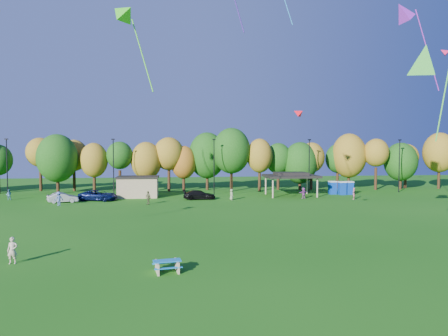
{
  "coord_description": "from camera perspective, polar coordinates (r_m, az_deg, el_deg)",
  "views": [
    {
      "loc": [
        -3.71,
        -24.66,
        7.65
      ],
      "look_at": [
        -0.22,
        6.0,
        6.09
      ],
      "focal_mm": 32.0,
      "sensor_mm": 36.0,
      "label": 1
    }
  ],
  "objects": [
    {
      "name": "far_person_3",
      "position": [
        58.48,
        1.08,
        -3.81
      ],
      "size": [
        0.72,
        0.91,
        1.64
      ],
      "primitive_type": "imported",
      "rotation": [
        0.0,
        0.0,
        1.84
      ],
      "color": "gray",
      "rests_on": "ground"
    },
    {
      "name": "tree_line",
      "position": [
        70.25,
        -4.29,
        1.48
      ],
      "size": [
        93.57,
        10.55,
        11.15
      ],
      "color": "black",
      "rests_on": "ground"
    },
    {
      "name": "car_a",
      "position": [
        62.58,
        -22.27,
        -3.73
      ],
      "size": [
        4.12,
        2.48,
        1.31
      ],
      "primitive_type": "imported",
      "rotation": [
        0.0,
        0.0,
        1.83
      ],
      "color": "#BBBBBB",
      "rests_on": "ground"
    },
    {
      "name": "picnic_table",
      "position": [
        25.5,
        -8.13,
        -13.58
      ],
      "size": [
        1.91,
        1.67,
        0.73
      ],
      "rotation": [
        0.0,
        0.0,
        0.17
      ],
      "color": "tan",
      "rests_on": "ground"
    },
    {
      "name": "kite_12",
      "position": [
        35.53,
        26.5,
        13.84
      ],
      "size": [
        3.14,
        5.18,
        8.11
      ],
      "color": "#5CF356"
    },
    {
      "name": "car_c",
      "position": [
        60.74,
        -17.49,
        -3.74
      ],
      "size": [
        6.03,
        4.06,
        1.54
      ],
      "primitive_type": "imported",
      "rotation": [
        0.0,
        0.0,
        1.27
      ],
      "color": "#0B1645",
      "rests_on": "ground"
    },
    {
      "name": "car_d",
      "position": [
        59.32,
        -3.55,
        -3.84
      ],
      "size": [
        4.78,
        2.05,
        1.37
      ],
      "primitive_type": "imported",
      "rotation": [
        0.0,
        0.0,
        1.6
      ],
      "color": "black",
      "rests_on": "ground"
    },
    {
      "name": "far_person_5",
      "position": [
        66.63,
        -28.39,
        -3.38
      ],
      "size": [
        0.86,
        0.74,
        1.54
      ],
      "primitive_type": "imported",
      "rotation": [
        0.0,
        0.0,
        3.38
      ],
      "color": "#518EB3",
      "rests_on": "ground"
    },
    {
      "name": "utility_building",
      "position": [
        63.26,
        -12.17,
        -2.61
      ],
      "size": [
        6.3,
        4.3,
        3.25
      ],
      "color": "tan",
      "rests_on": "ground"
    },
    {
      "name": "kite_14",
      "position": [
        56.48,
        28.87,
        14.33
      ],
      "size": [
        1.64,
        1.56,
        1.32
      ],
      "color": "#F31C52"
    },
    {
      "name": "kite_8",
      "position": [
        43.95,
        24.28,
        19.62
      ],
      "size": [
        5.19,
        2.17,
        8.67
      ],
      "color": "#AF28D5"
    },
    {
      "name": "kite_9",
      "position": [
        36.09,
        10.41,
        7.77
      ],
      "size": [
        1.26,
        1.2,
        1.03
      ],
      "color": "#FF0E1E"
    },
    {
      "name": "lamp_posts",
      "position": [
        64.97,
        -1.43,
        0.48
      ],
      "size": [
        64.5,
        0.25,
        9.09
      ],
      "color": "black",
      "rests_on": "ground"
    },
    {
      "name": "far_person_2",
      "position": [
        61.38,
        11.29,
        -3.53
      ],
      "size": [
        1.61,
        1.09,
        1.66
      ],
      "primitive_type": "imported",
      "rotation": [
        0.0,
        0.0,
        3.57
      ],
      "color": "#A846A6",
      "rests_on": "ground"
    },
    {
      "name": "ground",
      "position": [
        26.08,
        2.04,
        -14.16
      ],
      "size": [
        160.0,
        160.0,
        0.0
      ],
      "primitive_type": "plane",
      "color": "#19600F",
      "rests_on": "ground"
    },
    {
      "name": "car_b",
      "position": [
        60.11,
        -21.96,
        -3.99
      ],
      "size": [
        4.22,
        2.35,
        1.32
      ],
      "primitive_type": "imported",
      "rotation": [
        0.0,
        0.0,
        1.82
      ],
      "color": "#AAABB0",
      "rests_on": "ground"
    },
    {
      "name": "kite_flyer",
      "position": [
        30.25,
        -27.98,
        -10.36
      ],
      "size": [
        0.66,
        0.44,
        1.77
      ],
      "primitive_type": "imported",
      "rotation": [
        0.0,
        0.0,
        0.02
      ],
      "color": "beige",
      "rests_on": "ground"
    },
    {
      "name": "porta_potties",
      "position": [
        68.22,
        16.4,
        -2.73
      ],
      "size": [
        3.75,
        1.98,
        2.18
      ],
      "color": "#0C39A0",
      "rests_on": "ground"
    },
    {
      "name": "far_person_1",
      "position": [
        62.23,
        18.03,
        -3.49
      ],
      "size": [
        0.57,
        0.72,
        1.74
      ],
      "primitive_type": "imported",
      "rotation": [
        0.0,
        0.0,
        4.45
      ],
      "color": "#C55D6F",
      "rests_on": "ground"
    },
    {
      "name": "far_person_4",
      "position": [
        57.2,
        -22.54,
        -4.07
      ],
      "size": [
        1.37,
        1.24,
        1.85
      ],
      "primitive_type": "imported",
      "rotation": [
        0.0,
        0.0,
        3.74
      ],
      "color": "#5771C0",
      "rests_on": "ground"
    },
    {
      "name": "pavilion",
      "position": [
        64.3,
        9.52,
        -1.08
      ],
      "size": [
        8.2,
        6.2,
        3.77
      ],
      "color": "tan",
      "rests_on": "ground"
    },
    {
      "name": "far_person_0",
      "position": [
        54.95,
        -10.79,
        -4.19
      ],
      "size": [
        1.01,
        1.11,
        1.82
      ],
      "primitive_type": "imported",
      "rotation": [
        0.0,
        0.0,
        5.39
      ],
      "color": "olive",
      "rests_on": "ground"
    },
    {
      "name": "kite_7",
      "position": [
        36.73,
        -14.55,
        20.6
      ],
      "size": [
        4.18,
        3.55,
        7.68
      ],
      "color": "#3AD21C"
    }
  ]
}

